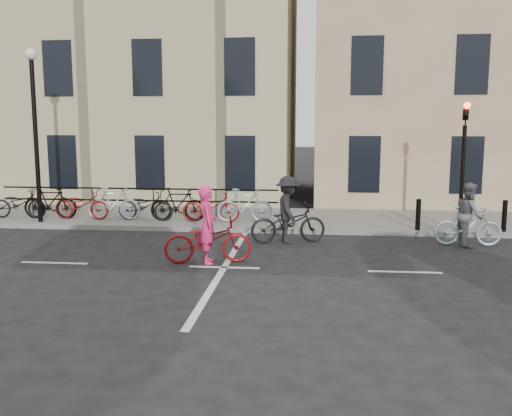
# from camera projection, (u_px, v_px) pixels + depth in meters

# --- Properties ---
(ground) EXTENTS (120.00, 120.00, 0.00)m
(ground) POSITION_uv_depth(u_px,v_px,m) (224.00, 268.00, 12.85)
(ground) COLOR black
(ground) RESTS_ON ground
(sidewalk) EXTENTS (46.00, 4.00, 0.15)m
(sidewalk) POSITION_uv_depth(u_px,v_px,m) (134.00, 217.00, 19.14)
(sidewalk) COLOR slate
(sidewalk) RESTS_ON ground
(building_east) EXTENTS (14.00, 10.00, 12.00)m
(building_east) POSITION_uv_depth(u_px,v_px,m) (484.00, 51.00, 23.80)
(building_east) COLOR tan
(building_east) RESTS_ON sidewalk
(building_west) EXTENTS (20.00, 10.00, 10.00)m
(building_west) POSITION_uv_depth(u_px,v_px,m) (71.00, 79.00, 25.75)
(building_west) COLOR tan
(building_west) RESTS_ON sidewalk
(traffic_light) EXTENTS (0.18, 0.30, 3.90)m
(traffic_light) POSITION_uv_depth(u_px,v_px,m) (464.00, 150.00, 16.13)
(traffic_light) COLOR black
(traffic_light) RESTS_ON sidewalk
(lamp_post) EXTENTS (0.36, 0.36, 5.28)m
(lamp_post) POSITION_uv_depth(u_px,v_px,m) (34.00, 114.00, 17.30)
(lamp_post) COLOR black
(lamp_post) RESTS_ON sidewalk
(bollard_east) EXTENTS (0.14, 0.14, 0.90)m
(bollard_east) POSITION_uv_depth(u_px,v_px,m) (418.00, 214.00, 16.44)
(bollard_east) COLOR black
(bollard_east) RESTS_ON sidewalk
(bollard_west) EXTENTS (0.14, 0.14, 0.90)m
(bollard_west) POSITION_uv_depth(u_px,v_px,m) (504.00, 216.00, 16.20)
(bollard_west) COLOR black
(bollard_west) RESTS_ON sidewalk
(parked_bikes) EXTENTS (9.35, 1.23, 1.05)m
(parked_bikes) POSITION_uv_depth(u_px,v_px,m) (129.00, 204.00, 18.10)
(parked_bikes) COLOR black
(parked_bikes) RESTS_ON sidewalk
(cyclist_pink) EXTENTS (2.13, 1.13, 1.80)m
(cyclist_pink) POSITION_uv_depth(u_px,v_px,m) (208.00, 236.00, 13.21)
(cyclist_pink) COLOR maroon
(cyclist_pink) RESTS_ON ground
(cyclist_grey) EXTENTS (1.75, 0.83, 1.69)m
(cyclist_grey) POSITION_uv_depth(u_px,v_px,m) (469.00, 220.00, 14.98)
(cyclist_grey) COLOR #88A7B3
(cyclist_grey) RESTS_ON ground
(cyclist_dark) EXTENTS (2.15, 1.30, 1.82)m
(cyclist_dark) POSITION_uv_depth(u_px,v_px,m) (288.00, 217.00, 15.39)
(cyclist_dark) COLOR black
(cyclist_dark) RESTS_ON ground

